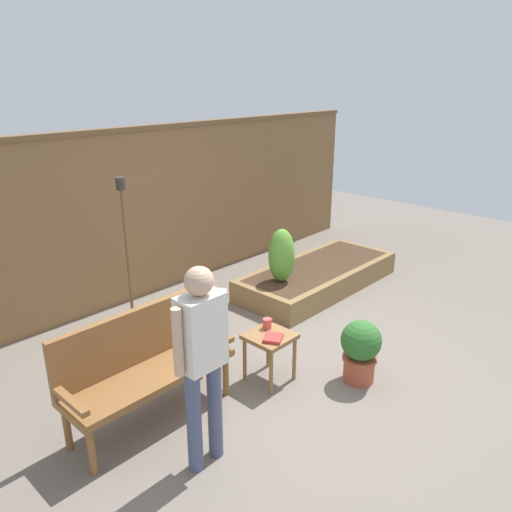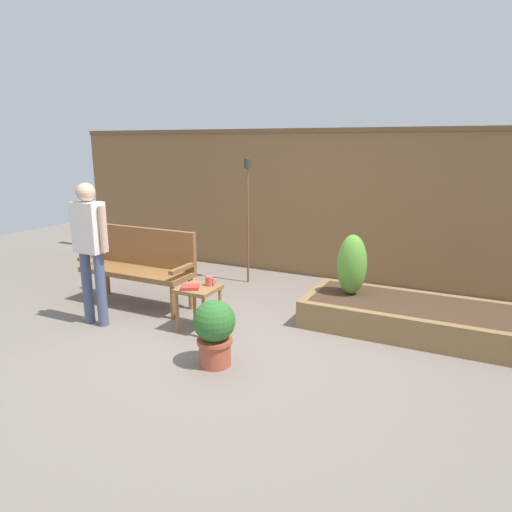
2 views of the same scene
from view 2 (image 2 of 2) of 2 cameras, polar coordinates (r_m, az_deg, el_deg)
name	(u,v)px [view 2 (image 2 of 2)]	position (r m, az deg, el deg)	size (l,w,h in m)	color
ground_plane	(224,337)	(4.87, -4.04, -9.96)	(14.00, 14.00, 0.00)	#70665B
fence_back	(311,203)	(6.88, 6.79, 6.50)	(8.40, 0.14, 2.16)	brown
garden_bench	(141,261)	(5.85, -14.01, -0.59)	(1.44, 0.48, 0.94)	brown
side_table	(199,295)	(4.94, -7.12, -4.75)	(0.40, 0.40, 0.48)	olive
cup_on_table	(210,281)	(4.94, -5.76, -3.09)	(0.12, 0.08, 0.10)	#CC4C47
book_on_table	(190,287)	(4.87, -8.16, -3.84)	(0.18, 0.16, 0.03)	#B2332D
potted_boxwood	(214,330)	(4.18, -5.16, -9.07)	(0.38, 0.38, 0.61)	#A84C33
raised_planter_bed	(418,318)	(5.25, 19.39, -7.20)	(2.40, 1.00, 0.30)	olive
shrub_near_bench	(352,265)	(5.25, 11.77, -1.05)	(0.33, 0.33, 0.68)	brown
tiki_torch	(248,200)	(6.43, -1.02, 6.98)	(0.10, 0.10, 1.75)	brown
person_by_bench	(90,242)	(5.23, -19.83, 1.66)	(0.47, 0.20, 1.56)	#475170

